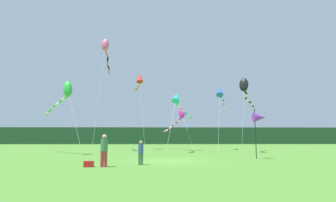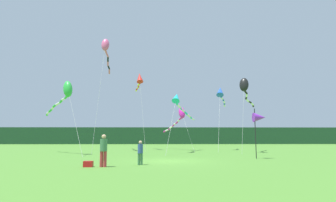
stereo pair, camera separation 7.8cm
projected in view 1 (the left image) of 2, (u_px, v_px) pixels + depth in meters
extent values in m
plane|color=#4C842D|center=(170.00, 161.00, 17.94)|extent=(120.00, 120.00, 0.00)
cube|color=#1E4228|center=(164.00, 136.00, 62.79)|extent=(108.00, 2.11, 3.72)
cylinder|color=#B23338|center=(102.00, 159.00, 14.46)|extent=(0.17, 0.17, 0.81)
cylinder|color=#B23338|center=(106.00, 159.00, 14.46)|extent=(0.17, 0.17, 0.81)
cylinder|color=#3F724C|center=(104.00, 145.00, 14.56)|extent=(0.37, 0.37, 0.64)
sphere|color=tan|center=(104.00, 137.00, 14.61)|extent=(0.24, 0.24, 0.24)
cylinder|color=#3F724C|center=(139.00, 159.00, 15.51)|extent=(0.13, 0.13, 0.65)
cylinder|color=#3F724C|center=(142.00, 159.00, 15.51)|extent=(0.13, 0.13, 0.65)
cylinder|color=#334C8C|center=(141.00, 149.00, 15.58)|extent=(0.30, 0.30, 0.51)
sphere|color=tan|center=(141.00, 142.00, 15.63)|extent=(0.19, 0.19, 0.19)
cube|color=red|center=(89.00, 164.00, 14.46)|extent=(0.47, 0.35, 0.30)
cylinder|color=black|center=(255.00, 133.00, 20.25)|extent=(0.06, 0.06, 3.64)
cone|color=purple|center=(260.00, 117.00, 20.41)|extent=(0.90, 0.70, 0.70)
cylinder|color=#B2B2B2|center=(142.00, 112.00, 32.45)|extent=(1.09, 4.00, 9.03)
cone|color=red|center=(139.00, 78.00, 34.99)|extent=(1.13, 1.46, 1.53)
cylinder|color=red|center=(139.00, 83.00, 35.18)|extent=(0.25, 0.62, 0.34)
cylinder|color=yellow|center=(139.00, 84.00, 35.69)|extent=(0.42, 0.63, 0.33)
cylinder|color=red|center=(138.00, 86.00, 36.20)|extent=(0.21, 0.59, 0.30)
cylinder|color=yellow|center=(138.00, 87.00, 36.73)|extent=(0.35, 0.61, 0.26)
cylinder|color=red|center=(137.00, 89.00, 37.23)|extent=(0.42, 0.63, 0.32)
cylinder|color=yellow|center=(136.00, 90.00, 37.74)|extent=(0.30, 0.61, 0.27)
cylinder|color=#B2B2B2|center=(75.00, 120.00, 23.14)|extent=(2.48, 3.13, 5.87)
ellipsoid|color=green|center=(68.00, 89.00, 25.03)|extent=(1.50, 1.62, 1.82)
cylinder|color=green|center=(66.00, 97.00, 25.21)|extent=(0.58, 0.70, 0.31)
cylinder|color=white|center=(64.00, 99.00, 25.73)|extent=(0.62, 0.67, 0.28)
cylinder|color=green|center=(61.00, 101.00, 26.23)|extent=(0.59, 0.72, 0.38)
cylinder|color=white|center=(58.00, 104.00, 26.69)|extent=(0.70, 0.61, 0.37)
cylinder|color=green|center=(54.00, 106.00, 27.12)|extent=(0.63, 0.67, 0.33)
cylinder|color=white|center=(53.00, 108.00, 27.65)|extent=(0.53, 0.73, 0.34)
cylinder|color=green|center=(51.00, 110.00, 28.15)|extent=(0.66, 0.68, 0.43)
cylinder|color=white|center=(48.00, 113.00, 28.63)|extent=(0.61, 0.70, 0.36)
cylinder|color=green|center=(47.00, 114.00, 29.18)|extent=(0.48, 0.73, 0.30)
cylinder|color=#B2B2B2|center=(219.00, 119.00, 31.12)|extent=(1.41, 4.94, 7.15)
cone|color=blue|center=(220.00, 91.00, 34.04)|extent=(1.24, 1.64, 1.55)
cylinder|color=blue|center=(220.00, 96.00, 34.22)|extent=(0.43, 0.65, 0.37)
cylinder|color=white|center=(222.00, 98.00, 34.70)|extent=(0.47, 0.63, 0.33)
cylinder|color=blue|center=(223.00, 100.00, 35.18)|extent=(0.46, 0.64, 0.35)
cylinder|color=white|center=(224.00, 102.00, 35.67)|extent=(0.41, 0.65, 0.37)
cylinder|color=blue|center=(224.00, 104.00, 36.19)|extent=(0.32, 0.65, 0.36)
cylinder|color=white|center=(224.00, 105.00, 36.71)|extent=(0.38, 0.64, 0.34)
cylinder|color=#B2B2B2|center=(171.00, 124.00, 25.75)|extent=(1.15, 3.99, 5.56)
cone|color=#1EB7CC|center=(176.00, 97.00, 28.09)|extent=(1.12, 1.43, 1.31)
cylinder|color=#1EB7CC|center=(177.00, 103.00, 28.45)|extent=(0.34, 0.93, 0.40)
cylinder|color=white|center=(179.00, 106.00, 29.24)|extent=(0.56, 0.92, 0.41)
cylinder|color=#1EB7CC|center=(181.00, 108.00, 30.04)|extent=(0.38, 0.92, 0.32)
cylinder|color=white|center=(183.00, 110.00, 30.83)|extent=(0.58, 0.90, 0.37)
cylinder|color=#1EB7CC|center=(185.00, 113.00, 31.59)|extent=(0.58, 0.92, 0.43)
cylinder|color=white|center=(188.00, 115.00, 32.33)|extent=(0.61, 0.90, 0.42)
cylinder|color=#1EB7CC|center=(190.00, 117.00, 33.11)|extent=(0.45, 0.92, 0.32)
cylinder|color=white|center=(192.00, 119.00, 33.90)|extent=(0.58, 0.89, 0.30)
cylinder|color=#B2B2B2|center=(243.00, 117.00, 26.46)|extent=(1.19, 2.53, 6.84)
ellipsoid|color=black|center=(244.00, 85.00, 28.16)|extent=(1.22, 1.24, 1.57)
cylinder|color=black|center=(245.00, 92.00, 28.38)|extent=(0.64, 0.78, 0.41)
cylinder|color=white|center=(246.00, 95.00, 29.03)|extent=(0.40, 0.84, 0.40)
cylinder|color=black|center=(246.00, 98.00, 29.75)|extent=(0.36, 0.82, 0.34)
cylinder|color=white|center=(247.00, 100.00, 30.41)|extent=(0.64, 0.77, 0.38)
cylinder|color=black|center=(249.00, 102.00, 31.01)|extent=(0.64, 0.74, 0.29)
cylinder|color=white|center=(252.00, 104.00, 31.61)|extent=(0.63, 0.77, 0.35)
cylinder|color=black|center=(253.00, 106.00, 32.27)|extent=(0.46, 0.82, 0.33)
cylinder|color=#B2B2B2|center=(99.00, 93.00, 28.14)|extent=(0.12, 4.92, 11.93)
ellipsoid|color=#E5598C|center=(105.00, 45.00, 31.34)|extent=(0.89, 1.06, 1.64)
cylinder|color=#E5598C|center=(106.00, 53.00, 31.85)|extent=(0.29, 1.31, 0.59)
cylinder|color=black|center=(108.00, 59.00, 33.02)|extent=(0.44, 1.29, 0.43)
cylinder|color=#E5598C|center=(108.00, 63.00, 34.19)|extent=(0.44, 1.28, 0.38)
cylinder|color=black|center=(108.00, 67.00, 35.38)|extent=(0.25, 1.27, 0.35)
cylinder|color=#E5598C|center=(109.00, 71.00, 36.56)|extent=(0.43, 1.31, 0.55)
cylinder|color=#B2B2B2|center=(188.00, 131.00, 30.85)|extent=(1.09, 3.27, 4.41)
ellipsoid|color=#E026B2|center=(182.00, 113.00, 32.74)|extent=(1.07, 1.37, 1.60)
cylinder|color=#E026B2|center=(180.00, 119.00, 32.95)|extent=(0.47, 0.74, 0.35)
cylinder|color=white|center=(178.00, 120.00, 33.56)|extent=(0.32, 0.75, 0.38)
cylinder|color=#E026B2|center=(177.00, 122.00, 34.17)|extent=(0.43, 0.76, 0.41)
cylinder|color=white|center=(175.00, 124.00, 34.77)|extent=(0.40, 0.72, 0.28)
cylinder|color=#E026B2|center=(173.00, 125.00, 35.39)|extent=(0.40, 0.76, 0.42)
cylinder|color=white|center=(171.00, 127.00, 35.96)|extent=(0.52, 0.73, 0.39)
cylinder|color=#E026B2|center=(169.00, 129.00, 36.54)|extent=(0.38, 0.76, 0.40)
cylinder|color=white|center=(167.00, 130.00, 37.12)|extent=(0.55, 0.70, 0.32)
cylinder|color=#E026B2|center=(165.00, 131.00, 37.68)|extent=(0.46, 0.73, 0.34)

